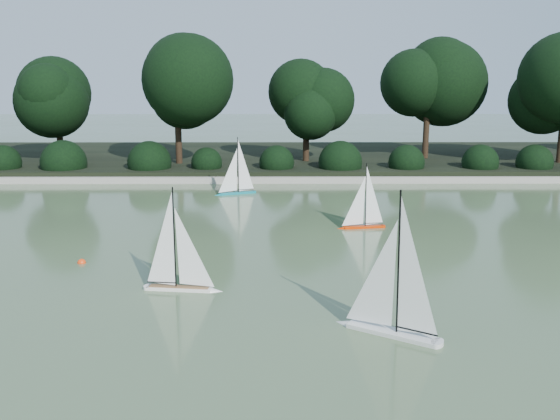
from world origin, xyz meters
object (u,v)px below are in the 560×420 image
at_px(sailboat_white_a, 385,310).
at_px(sailboat_teal, 234,185).
at_px(sailboat_orange, 360,217).
at_px(sailboat_white_b, 185,274).
at_px(race_buoy, 82,263).

height_order(sailboat_white_a, sailboat_teal, sailboat_white_a).
bearing_deg(sailboat_orange, sailboat_white_b, -129.17).
bearing_deg(sailboat_teal, race_buoy, -109.40).
height_order(sailboat_white_a, race_buoy, sailboat_white_a).
distance_m(sailboat_white_a, sailboat_teal, 9.17).
bearing_deg(sailboat_white_b, sailboat_orange, 50.83).
relative_size(sailboat_white_b, race_buoy, 11.50).
xyz_separation_m(sailboat_white_b, sailboat_teal, (0.22, 7.32, -0.00)).
height_order(sailboat_white_a, sailboat_orange, sailboat_white_a).
bearing_deg(sailboat_orange, sailboat_teal, 127.41).
bearing_deg(race_buoy, sailboat_white_b, -34.97).
xyz_separation_m(sailboat_orange, race_buoy, (-4.89, -2.35, -0.22)).
xyz_separation_m(sailboat_white_a, sailboat_teal, (-2.39, 8.85, -0.05)).
distance_m(sailboat_white_b, sailboat_orange, 4.75).
relative_size(sailboat_teal, race_buoy, 11.16).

